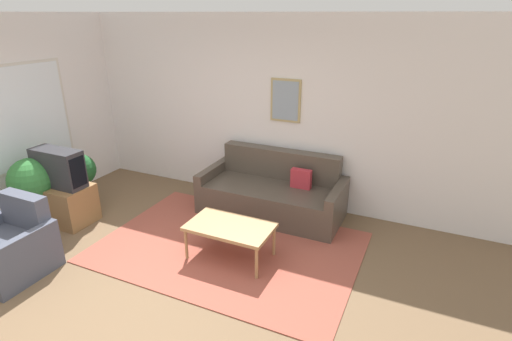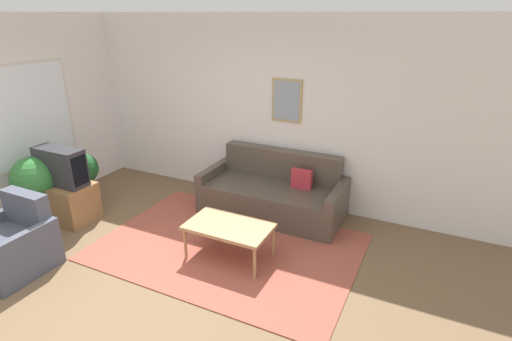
{
  "view_description": "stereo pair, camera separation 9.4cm",
  "coord_description": "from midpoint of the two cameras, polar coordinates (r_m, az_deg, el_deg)",
  "views": [
    {
      "loc": [
        2.44,
        -2.43,
        2.69
      ],
      "look_at": [
        0.5,
        1.78,
        0.85
      ],
      "focal_mm": 28.0,
      "sensor_mm": 36.0,
      "label": 1
    },
    {
      "loc": [
        2.52,
        -2.39,
        2.69
      ],
      "look_at": [
        0.5,
        1.78,
        0.85
      ],
      "focal_mm": 28.0,
      "sensor_mm": 36.0,
      "label": 2
    }
  ],
  "objects": [
    {
      "name": "potted_plant_tall",
      "position": [
        6.08,
        -28.68,
        -1.19
      ],
      "size": [
        0.59,
        0.59,
        0.93
      ],
      "color": "#935638",
      "rests_on": "ground_plane"
    },
    {
      "name": "coffee_table",
      "position": [
        4.63,
        -3.3,
        -8.19
      ],
      "size": [
        0.97,
        0.57,
        0.43
      ],
      "color": "#A87F51",
      "rests_on": "ground_plane"
    },
    {
      "name": "potted_plant_small",
      "position": [
        6.31,
        -26.34,
        -1.16
      ],
      "size": [
        0.45,
        0.45,
        0.76
      ],
      "color": "beige",
      "rests_on": "ground_plane"
    },
    {
      "name": "wall_back",
      "position": [
        5.92,
        0.47,
        8.58
      ],
      "size": [
        8.0,
        0.09,
        2.7
      ],
      "color": "silver",
      "rests_on": "ground_plane"
    },
    {
      "name": "potted_plant_by_window",
      "position": [
        6.41,
        -23.18,
        -0.02
      ],
      "size": [
        0.47,
        0.47,
        0.78
      ],
      "color": "slate",
      "rests_on": "ground_plane"
    },
    {
      "name": "tv",
      "position": [
        5.89,
        -25.71,
        0.52
      ],
      "size": [
        0.72,
        0.28,
        0.51
      ],
      "color": "#2D2D33",
      "rests_on": "tv_stand"
    },
    {
      "name": "couch",
      "position": [
        5.67,
        3.01,
        -3.34
      ],
      "size": [
        1.98,
        0.9,
        0.87
      ],
      "color": "#4C4238",
      "rests_on": "ground_plane"
    },
    {
      "name": "armchair",
      "position": [
        5.22,
        -31.15,
        -9.23
      ],
      "size": [
        0.79,
        0.76,
        0.83
      ],
      "rotation": [
        0.0,
        0.0,
        0.34
      ],
      "color": "#474C5B",
      "rests_on": "ground_plane"
    },
    {
      "name": "tv_stand",
      "position": [
        6.08,
        -24.95,
        -4.04
      ],
      "size": [
        0.75,
        0.51,
        0.53
      ],
      "color": "olive",
      "rests_on": "ground_plane"
    },
    {
      "name": "area_rug",
      "position": [
        5.01,
        -3.47,
        -10.8
      ],
      "size": [
        3.1,
        2.12,
        0.01
      ],
      "color": "#9E4C3D",
      "rests_on": "ground_plane"
    },
    {
      "name": "ground_plane",
      "position": [
        4.38,
        -16.34,
        -17.26
      ],
      "size": [
        16.0,
        16.0,
        0.0
      ],
      "primitive_type": "plane",
      "color": "brown"
    }
  ]
}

